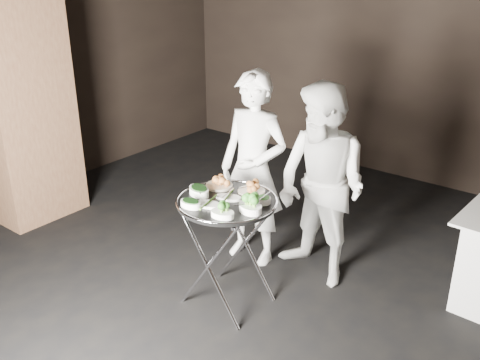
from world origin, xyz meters
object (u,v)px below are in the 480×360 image
Objects in this scene: tray_stand at (227,247)px; waiter_left at (253,170)px; serving_tray at (227,201)px; waiter_right at (322,187)px.

waiter_left is at bearing 110.84° from tray_stand.
serving_tray reaches higher than tray_stand.
tray_stand is 0.86m from waiter_right.
waiter_left is (-0.24, 0.64, -0.02)m from serving_tray.
serving_tray is (0.00, 0.00, 0.37)m from tray_stand.
serving_tray is 0.80m from waiter_right.
waiter_left is 0.60m from waiter_right.
waiter_right is (0.35, 0.71, -0.04)m from serving_tray.
waiter_left reaches higher than serving_tray.
waiter_right is at bearing 63.64° from serving_tray.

